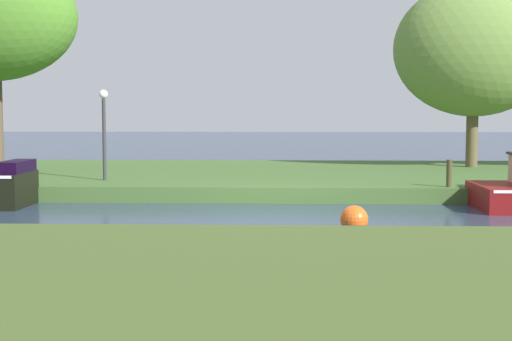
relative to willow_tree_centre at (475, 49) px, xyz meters
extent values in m
plane|color=#29384E|center=(-6.67, -8.89, -4.37)|extent=(120.00, 120.00, 0.00)
cube|color=#3F5E2B|center=(-6.67, -1.89, -4.17)|extent=(72.00, 10.00, 0.40)
cube|color=#435425|center=(-6.67, -17.89, -4.17)|extent=(72.00, 10.00, 0.40)
cube|color=black|center=(-12.89, -7.69, -3.39)|extent=(0.51, 1.43, 0.29)
cylinder|color=brown|center=(0.00, 0.08, -2.60)|extent=(0.39, 0.39, 2.73)
ellipsoid|color=olive|center=(0.00, 0.00, 0.01)|extent=(5.44, 3.63, 4.53)
cylinder|color=#333338|center=(-11.37, -5.06, -2.84)|extent=(0.10, 0.10, 2.26)
sphere|color=white|center=(-11.37, -5.06, -1.59)|extent=(0.24, 0.24, 0.24)
cylinder|color=#443F23|center=(-2.22, -6.55, -3.62)|extent=(0.14, 0.14, 0.69)
sphere|color=#E55919|center=(-5.06, -11.28, -4.10)|extent=(0.54, 0.54, 0.54)
camera|label=1|loc=(-6.42, -25.43, -1.99)|focal=52.17mm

